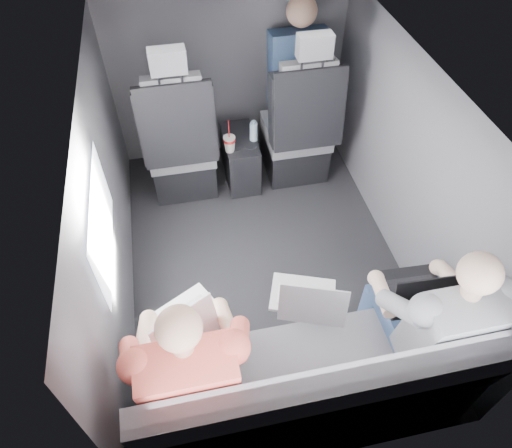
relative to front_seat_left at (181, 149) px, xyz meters
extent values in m
plane|color=black|center=(0.45, -0.84, -0.40)|extent=(2.60, 2.60, 0.00)
plane|color=#B2B2AD|center=(0.45, -0.84, 0.95)|extent=(2.60, 2.60, 0.00)
cube|color=#56565B|center=(-0.45, -0.84, 0.27)|extent=(0.02, 2.60, 1.35)
cube|color=#56565B|center=(1.35, -0.84, 0.27)|extent=(0.02, 2.60, 1.35)
cube|color=#56565B|center=(0.45, 0.46, 0.27)|extent=(1.80, 0.02, 1.35)
cube|color=#56565B|center=(0.45, -2.14, 0.27)|extent=(1.80, 0.02, 1.35)
cube|color=white|center=(-0.43, -1.14, 0.50)|extent=(0.02, 0.75, 0.42)
cube|color=black|center=(0.90, -0.17, 0.40)|extent=(0.35, 0.11, 0.59)
cube|color=black|center=(0.00, 0.08, -0.25)|extent=(0.46, 0.48, 0.30)
cube|color=#555559|center=(0.00, 0.06, -0.02)|extent=(0.48, 0.46, 0.14)
cube|color=#555559|center=(0.00, -0.14, 0.35)|extent=(0.38, 0.18, 0.61)
cube|color=black|center=(-0.22, -0.14, 0.32)|extent=(0.08, 0.21, 0.53)
cube|color=black|center=(0.22, -0.14, 0.32)|extent=(0.08, 0.21, 0.53)
cube|color=black|center=(0.00, -0.20, 0.34)|extent=(0.50, 0.11, 0.58)
cube|color=#555559|center=(0.00, -0.18, 0.79)|extent=(0.22, 0.10, 0.15)
cube|color=black|center=(0.90, 0.08, -0.25)|extent=(0.46, 0.48, 0.30)
cube|color=#555559|center=(0.90, 0.06, -0.02)|extent=(0.48, 0.46, 0.14)
cube|color=#555559|center=(0.90, -0.14, 0.35)|extent=(0.38, 0.18, 0.61)
cube|color=black|center=(0.68, -0.14, 0.32)|extent=(0.08, 0.21, 0.53)
cube|color=black|center=(1.12, -0.14, 0.32)|extent=(0.08, 0.21, 0.53)
cube|color=black|center=(0.90, -0.20, 0.34)|extent=(0.50, 0.11, 0.58)
cube|color=#555559|center=(0.90, -0.18, 0.79)|extent=(0.22, 0.10, 0.15)
cube|color=black|center=(0.45, 0.04, -0.20)|extent=(0.24, 0.48, 0.40)
cylinder|color=black|center=(0.40, -0.08, 0.00)|extent=(0.09, 0.09, 0.01)
cylinder|color=black|center=(0.51, -0.08, 0.00)|extent=(0.09, 0.09, 0.01)
cube|color=#555559|center=(0.45, -1.86, -0.18)|extent=(1.60, 0.50, 0.45)
cube|color=#555559|center=(0.45, -2.09, 0.28)|extent=(1.60, 0.17, 0.47)
cylinder|color=red|center=(0.35, -0.09, 0.10)|extent=(0.09, 0.09, 0.02)
cylinder|color=white|center=(0.35, -0.09, 0.12)|extent=(0.09, 0.09, 0.01)
cylinder|color=red|center=(0.35, -0.09, 0.20)|extent=(0.01, 0.01, 0.14)
cylinder|color=#9CBBD3|center=(0.55, 0.00, 0.07)|extent=(0.06, 0.06, 0.15)
cylinder|color=#9CBBD3|center=(0.55, 0.00, 0.16)|extent=(0.03, 0.03, 0.02)
cube|color=white|center=(-0.10, -1.54, 0.19)|extent=(0.39, 0.35, 0.02)
cube|color=silver|center=(-0.10, -1.56, 0.20)|extent=(0.29, 0.24, 0.00)
cube|color=white|center=(-0.10, -1.47, 0.20)|extent=(0.11, 0.09, 0.00)
cube|color=white|center=(-0.10, -1.69, 0.31)|extent=(0.31, 0.21, 0.22)
cube|color=white|center=(-0.10, -1.68, 0.30)|extent=(0.27, 0.18, 0.19)
cube|color=#AEAEB3|center=(0.49, -1.54, 0.19)|extent=(0.38, 0.32, 0.02)
cube|color=silver|center=(0.49, -1.56, 0.20)|extent=(0.29, 0.20, 0.00)
cube|color=#AEAEB3|center=(0.49, -1.47, 0.20)|extent=(0.11, 0.08, 0.00)
cube|color=#AEAEB3|center=(0.49, -1.68, 0.30)|extent=(0.32, 0.17, 0.21)
cube|color=white|center=(0.49, -1.67, 0.30)|extent=(0.28, 0.14, 0.18)
cube|color=black|center=(1.03, -1.60, 0.19)|extent=(0.35, 0.25, 0.02)
cube|color=black|center=(1.03, -1.62, 0.20)|extent=(0.28, 0.14, 0.00)
cube|color=black|center=(1.03, -1.53, 0.20)|extent=(0.10, 0.06, 0.00)
cube|color=black|center=(1.03, -1.75, 0.31)|extent=(0.34, 0.09, 0.22)
cube|color=white|center=(1.03, -1.74, 0.31)|extent=(0.30, 0.07, 0.19)
cube|color=#2E2D32|center=(-0.21, -1.74, 0.11)|extent=(0.14, 0.41, 0.12)
cube|color=#2E2D32|center=(0.00, -1.74, 0.11)|extent=(0.14, 0.41, 0.12)
cube|color=#2E2D32|center=(-0.21, -1.52, -0.18)|extent=(0.12, 0.12, 0.45)
cube|color=#2E2D32|center=(0.00, -1.52, -0.18)|extent=(0.12, 0.12, 0.45)
cube|color=#E66B4B|center=(-0.10, -1.94, 0.34)|extent=(0.38, 0.26, 0.51)
sphere|color=#DBA789|center=(-0.10, -1.91, 0.71)|extent=(0.17, 0.17, 0.17)
cylinder|color=#DBA789|center=(-0.29, -1.66, 0.26)|extent=(0.11, 0.26, 0.11)
cylinder|color=#DBA789|center=(0.08, -1.66, 0.26)|extent=(0.11, 0.26, 0.11)
cube|color=navy|center=(0.94, -1.74, 0.11)|extent=(0.14, 0.42, 0.12)
cube|color=navy|center=(1.15, -1.74, 0.11)|extent=(0.14, 0.42, 0.12)
cube|color=navy|center=(0.94, -1.52, -0.18)|extent=(0.12, 0.12, 0.45)
cube|color=navy|center=(1.15, -1.52, -0.18)|extent=(0.12, 0.12, 0.45)
cube|color=gray|center=(1.04, -1.94, 0.34)|extent=(0.38, 0.26, 0.51)
sphere|color=#CCA68B|center=(1.04, -1.91, 0.71)|extent=(0.17, 0.17, 0.17)
cylinder|color=#CCA68B|center=(0.85, -1.66, 0.26)|extent=(0.11, 0.26, 0.11)
cylinder|color=#CCA68B|center=(1.23, -1.66, 0.26)|extent=(0.11, 0.26, 0.11)
cube|color=navy|center=(0.94, 0.24, 0.38)|extent=(0.43, 0.27, 0.62)
sphere|color=#DBA789|center=(0.94, 0.26, 0.82)|extent=(0.21, 0.21, 0.21)
cube|color=navy|center=(0.94, 0.30, 0.09)|extent=(0.36, 0.43, 0.13)
camera|label=1|loc=(0.00, -2.74, 2.12)|focal=32.00mm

